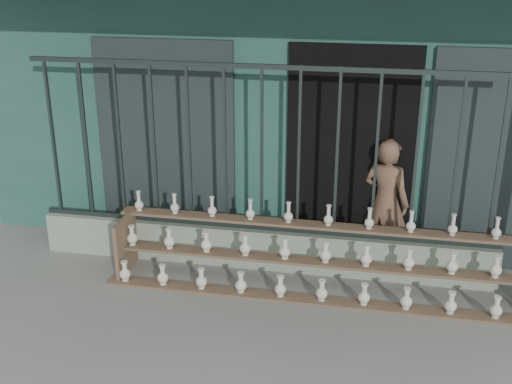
# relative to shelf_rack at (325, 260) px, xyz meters

# --- Properties ---
(ground) EXTENTS (60.00, 60.00, 0.00)m
(ground) POSITION_rel_shelf_rack_xyz_m (-0.74, -0.89, -0.36)
(ground) COLOR slate
(workshop_building) EXTENTS (7.40, 6.60, 3.21)m
(workshop_building) POSITION_rel_shelf_rack_xyz_m (-0.73, 3.34, 1.26)
(workshop_building) COLOR #275348
(workshop_building) RESTS_ON ground
(parapet_wall) EXTENTS (5.00, 0.20, 0.45)m
(parapet_wall) POSITION_rel_shelf_rack_xyz_m (-0.74, 0.41, -0.13)
(parapet_wall) COLOR gray
(parapet_wall) RESTS_ON ground
(security_fence) EXTENTS (5.00, 0.04, 1.80)m
(security_fence) POSITION_rel_shelf_rack_xyz_m (-0.74, 0.41, 0.99)
(security_fence) COLOR #283330
(security_fence) RESTS_ON parapet_wall
(shelf_rack) EXTENTS (4.50, 0.68, 0.85)m
(shelf_rack) POSITION_rel_shelf_rack_xyz_m (0.00, 0.00, 0.00)
(shelf_rack) COLOR brown
(shelf_rack) RESTS_ON ground
(elderly_woman) EXTENTS (0.62, 0.54, 1.45)m
(elderly_woman) POSITION_rel_shelf_rack_xyz_m (0.58, 0.78, 0.36)
(elderly_woman) COLOR brown
(elderly_woman) RESTS_ON ground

